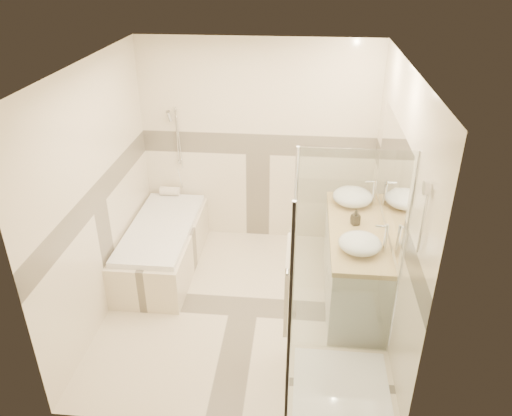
# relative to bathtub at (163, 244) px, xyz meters

# --- Properties ---
(room) EXTENTS (2.82, 3.02, 2.52)m
(room) POSITION_rel_bathtub_xyz_m (1.08, -0.64, 0.95)
(room) COLOR beige
(room) RESTS_ON ground
(bathtub) EXTENTS (0.75, 1.70, 0.56)m
(bathtub) POSITION_rel_bathtub_xyz_m (0.00, 0.00, 0.00)
(bathtub) COLOR beige
(bathtub) RESTS_ON ground
(vanity) EXTENTS (0.58, 1.62, 0.85)m
(vanity) POSITION_rel_bathtub_xyz_m (2.15, -0.35, 0.12)
(vanity) COLOR silver
(vanity) RESTS_ON ground
(shower_enclosure) EXTENTS (0.96, 0.93, 2.04)m
(shower_enclosure) POSITION_rel_bathtub_xyz_m (1.86, -1.62, 0.20)
(shower_enclosure) COLOR beige
(shower_enclosure) RESTS_ON ground
(vessel_sink_near) EXTENTS (0.44, 0.44, 0.17)m
(vessel_sink_near) POSITION_rel_bathtub_xyz_m (2.13, 0.18, 0.63)
(vessel_sink_near) COLOR white
(vessel_sink_near) RESTS_ON vanity
(vessel_sink_far) EXTENTS (0.40, 0.40, 0.16)m
(vessel_sink_far) POSITION_rel_bathtub_xyz_m (2.13, -0.78, 0.62)
(vessel_sink_far) COLOR white
(vessel_sink_far) RESTS_ON vanity
(faucet_near) EXTENTS (0.12, 0.03, 0.30)m
(faucet_near) POSITION_rel_bathtub_xyz_m (2.35, 0.18, 0.71)
(faucet_near) COLOR silver
(faucet_near) RESTS_ON vanity
(faucet_far) EXTENTS (0.12, 0.03, 0.29)m
(faucet_far) POSITION_rel_bathtub_xyz_m (2.35, -0.78, 0.71)
(faucet_far) COLOR silver
(faucet_far) RESTS_ON vanity
(amenity_bottle_a) EXTENTS (0.10, 0.10, 0.16)m
(amenity_bottle_a) POSITION_rel_bathtub_xyz_m (2.13, -0.28, 0.63)
(amenity_bottle_a) COLOR black
(amenity_bottle_a) RESTS_ON vanity
(amenity_bottle_b) EXTENTS (0.11, 0.11, 0.14)m
(amenity_bottle_b) POSITION_rel_bathtub_xyz_m (2.13, -0.24, 0.61)
(amenity_bottle_b) COLOR black
(amenity_bottle_b) RESTS_ON vanity
(folded_towels) EXTENTS (0.15, 0.24, 0.07)m
(folded_towels) POSITION_rel_bathtub_xyz_m (2.13, 0.37, 0.58)
(folded_towels) COLOR white
(folded_towels) RESTS_ON vanity
(rolled_towel) EXTENTS (0.24, 0.11, 0.11)m
(rolled_towel) POSITION_rel_bathtub_xyz_m (-0.09, 0.77, 0.31)
(rolled_towel) COLOR white
(rolled_towel) RESTS_ON bathtub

